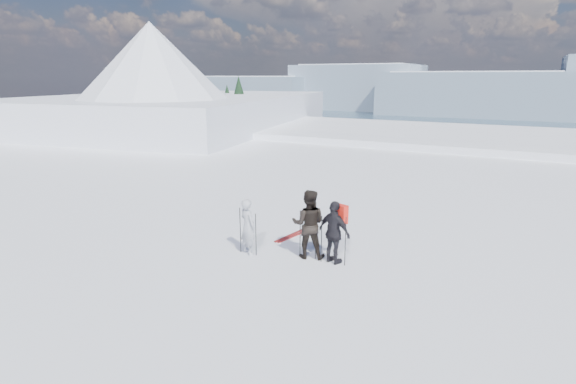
% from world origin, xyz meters
% --- Properties ---
extents(lake_basin, '(820.00, 820.00, 71.62)m').
position_xyz_m(lake_basin, '(0.00, 30.00, -6.50)').
color(lake_basin, white).
rests_on(lake_basin, ground).
extents(far_mountain_range, '(770.00, 110.00, 53.00)m').
position_xyz_m(far_mountain_range, '(29.60, 454.78, -7.19)').
color(far_mountain_range, slate).
rests_on(far_mountain_range, ground).
extents(near_ridge, '(31.37, 35.68, 25.62)m').
position_xyz_m(near_ridge, '(-26.60, 29.36, -3.48)').
color(near_ridge, white).
rests_on(near_ridge, ground).
extents(skier_grey, '(0.70, 0.60, 1.62)m').
position_xyz_m(skier_grey, '(-2.21, 1.61, 0.81)').
color(skier_grey, '#A1A5AF').
rests_on(skier_grey, ground).
extents(skier_dark, '(1.14, 1.00, 1.96)m').
position_xyz_m(skier_dark, '(-0.56, 2.16, 0.98)').
color(skier_dark, black).
rests_on(skier_dark, ground).
extents(skier_pack, '(1.11, 0.72, 1.75)m').
position_xyz_m(skier_pack, '(0.23, 2.11, 0.87)').
color(skier_pack, black).
rests_on(skier_pack, ground).
extents(backpack, '(0.42, 0.31, 0.51)m').
position_xyz_m(backpack, '(0.31, 2.35, 2.00)').
color(backpack, red).
rests_on(backpack, skier_pack).
extents(ski_poles, '(3.04, 0.58, 1.37)m').
position_xyz_m(ski_poles, '(-0.84, 1.92, 0.65)').
color(ski_poles, black).
rests_on(ski_poles, ground).
extents(skis_loose, '(0.57, 1.69, 0.03)m').
position_xyz_m(skis_loose, '(-1.73, 3.55, 0.01)').
color(skis_loose, black).
rests_on(skis_loose, ground).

